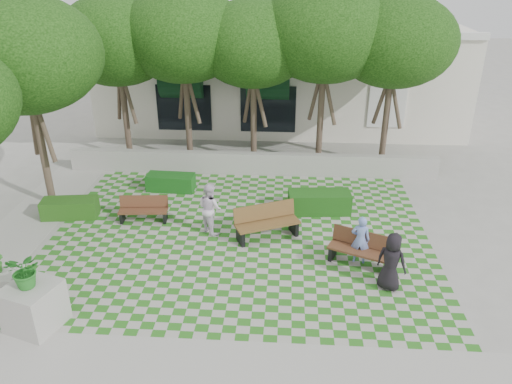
# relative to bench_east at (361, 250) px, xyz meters

# --- Properties ---
(ground) EXTENTS (90.00, 90.00, 0.00)m
(ground) POSITION_rel_bench_east_xyz_m (-3.66, 0.23, -0.47)
(ground) COLOR gray
(ground) RESTS_ON ground
(lawn) EXTENTS (12.00, 12.00, 0.00)m
(lawn) POSITION_rel_bench_east_xyz_m (-3.66, 1.23, -0.46)
(lawn) COLOR #2B721E
(lawn) RESTS_ON ground
(sidewalk_south) EXTENTS (16.00, 2.00, 0.01)m
(sidewalk_south) POSITION_rel_bench_east_xyz_m (-3.66, -4.47, -0.46)
(sidewalk_south) COLOR #9E9B93
(sidewalk_south) RESTS_ON ground
(sidewalk_west) EXTENTS (2.00, 12.00, 0.01)m
(sidewalk_west) POSITION_rel_bench_east_xyz_m (-10.86, 1.23, -0.46)
(sidewalk_west) COLOR #9E9B93
(sidewalk_west) RESTS_ON ground
(retaining_wall) EXTENTS (15.00, 0.36, 0.90)m
(retaining_wall) POSITION_rel_bench_east_xyz_m (-3.66, 6.43, -0.02)
(retaining_wall) COLOR #9E9B93
(retaining_wall) RESTS_ON ground
(bench_east) EXTENTS (1.95, 1.32, 0.97)m
(bench_east) POSITION_rel_bench_east_xyz_m (0.00, 0.00, 0.00)
(bench_east) COLOR #4E2D1B
(bench_east) RESTS_ON ground
(bench_mid) EXTENTS (2.14, 1.46, 1.07)m
(bench_mid) POSITION_rel_bench_east_xyz_m (-2.80, 1.36, 0.05)
(bench_mid) COLOR brown
(bench_mid) RESTS_ON ground
(bench_west) EXTENTS (1.66, 0.67, 0.85)m
(bench_west) POSITION_rel_bench_east_xyz_m (-6.99, 2.17, -0.06)
(bench_west) COLOR #522E1C
(bench_west) RESTS_ON ground
(hedge_midright) EXTENTS (2.20, 1.03, 0.75)m
(hedge_midright) POSITION_rel_bench_east_xyz_m (-1.05, 3.21, -0.10)
(hedge_midright) COLOR #174813
(hedge_midright) RESTS_ON ground
(hedge_midleft) EXTENTS (1.83, 0.81, 0.63)m
(hedge_midleft) POSITION_rel_bench_east_xyz_m (-6.62, 4.66, -0.16)
(hedge_midleft) COLOR #144B16
(hedge_midleft) RESTS_ON ground
(hedge_west) EXTENTS (1.93, 0.98, 0.65)m
(hedge_west) POSITION_rel_bench_east_xyz_m (-9.59, 2.29, -0.15)
(hedge_west) COLOR #1E4A13
(hedge_west) RESTS_ON ground
(planter_front) EXTENTS (1.43, 1.43, 2.03)m
(planter_front) POSITION_rel_bench_east_xyz_m (-8.16, -3.22, 0.35)
(planter_front) COLOR #9E9B93
(planter_front) RESTS_ON ground
(planter_back) EXTENTS (0.95, 0.95, 1.46)m
(planter_back) POSITION_rel_bench_east_xyz_m (-9.42, -2.33, 0.02)
(planter_back) COLOR #9E9B93
(planter_back) RESTS_ON ground
(person_blue) EXTENTS (0.60, 0.45, 1.49)m
(person_blue) POSITION_rel_bench_east_xyz_m (-0.04, 0.10, 0.28)
(person_blue) COLOR #738CD2
(person_blue) RESTS_ON ground
(person_dark) EXTENTS (0.97, 0.87, 1.66)m
(person_dark) POSITION_rel_bench_east_xyz_m (0.62, -1.12, 0.36)
(person_dark) COLOR black
(person_dark) RESTS_ON ground
(person_white) EXTENTS (1.03, 1.04, 1.69)m
(person_white) POSITION_rel_bench_east_xyz_m (-4.63, 1.60, 0.38)
(person_white) COLOR white
(person_white) RESTS_ON ground
(tree_row) EXTENTS (17.70, 13.40, 7.41)m
(tree_row) POSITION_rel_bench_east_xyz_m (-5.52, 6.18, 4.71)
(tree_row) COLOR #47382B
(tree_row) RESTS_ON ground
(building) EXTENTS (18.00, 8.92, 5.15)m
(building) POSITION_rel_bench_east_xyz_m (-2.73, 14.31, 2.05)
(building) COLOR silver
(building) RESTS_ON ground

